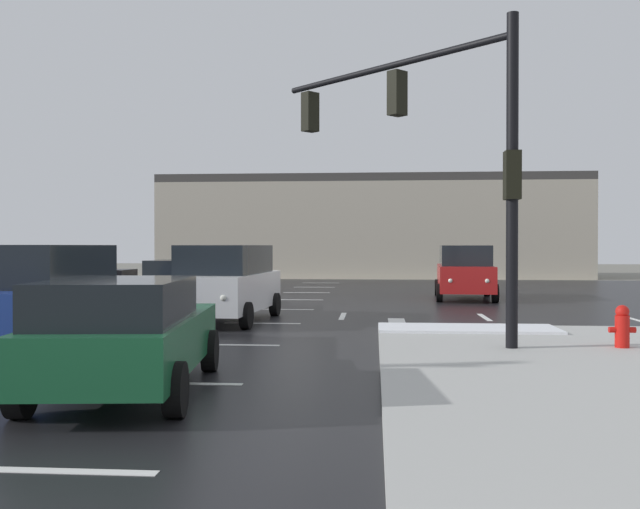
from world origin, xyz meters
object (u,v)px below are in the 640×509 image
traffic_signal_mast (437,134)px  suv_white (226,281)px  fire_hydrant (622,326)px  sedan_green (127,333)px  sedan_black (74,274)px  sedan_silver (183,283)px  suv_blue (40,296)px  suv_red (465,271)px

traffic_signal_mast → suv_white: traffic_signal_mast is taller
fire_hydrant → sedan_green: sedan_green is taller
traffic_signal_mast → sedan_green: size_ratio=1.33×
sedan_green → sedan_black: 21.33m
traffic_signal_mast → fire_hydrant: (3.34, -1.02, -3.78)m
fire_hydrant → sedan_silver: sedan_silver is taller
traffic_signal_mast → sedan_black: size_ratio=1.35×
sedan_green → sedan_black: size_ratio=1.02×
suv_blue → suv_white: (2.26, 5.84, 0.00)m
sedan_green → suv_red: 18.94m
fire_hydrant → traffic_signal_mast: bearing=163.1°
suv_white → sedan_silver: (-2.13, 3.43, -0.24)m
fire_hydrant → sedan_silver: 13.62m
sedan_green → sedan_black: bearing=19.7°
fire_hydrant → sedan_black: sedan_black is taller
suv_white → sedan_black: (-8.63, 10.07, -0.24)m
suv_blue → suv_white: size_ratio=0.99×
fire_hydrant → suv_red: (-1.19, 13.53, 0.55)m
suv_red → sedan_black: size_ratio=1.08×
sedan_silver → sedan_green: bearing=-171.2°
fire_hydrant → sedan_silver: size_ratio=0.17×
suv_white → suv_red: same height
fire_hydrant → suv_white: (-8.55, 5.01, 0.55)m
traffic_signal_mast → sedan_green: (-4.61, -5.17, -3.46)m
sedan_silver → sedan_black: (-6.50, 6.64, 0.00)m
traffic_signal_mast → suv_blue: size_ratio=1.26×
traffic_signal_mast → sedan_green: 7.75m
sedan_black → fire_hydrant: bearing=-39.9°
suv_white → suv_blue: bearing=-17.1°
suv_blue → fire_hydrant: bearing=-88.2°
fire_hydrant → sedan_green: size_ratio=0.17×
sedan_green → suv_blue: suv_blue is taller
fire_hydrant → sedan_green: bearing=-152.4°
traffic_signal_mast → sedan_silver: bearing=-1.7°
suv_red → sedan_silver: suv_red is taller
traffic_signal_mast → sedan_silver: (-7.34, 7.43, -3.46)m
suv_white → sedan_green: bearing=7.8°
fire_hydrant → suv_blue: 10.86m
traffic_signal_mast → sedan_green: bearing=91.9°
suv_white → fire_hydrant: bearing=63.8°
sedan_green → traffic_signal_mast: bearing=-47.6°
suv_blue → sedan_black: 17.13m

